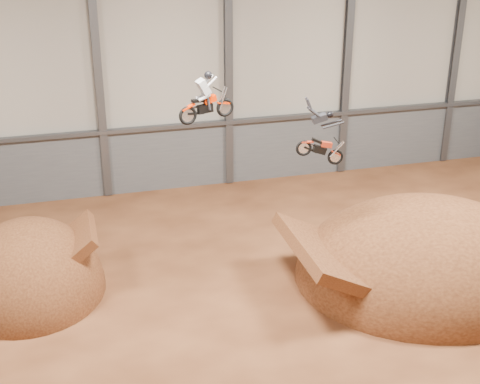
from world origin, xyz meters
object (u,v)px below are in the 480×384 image
(fmx_rider_a, at_px, (207,94))
(fmx_rider_b, at_px, (318,133))
(landing_ramp, at_px, (424,275))
(takeoff_ramp, at_px, (32,291))

(fmx_rider_a, bearing_deg, fmx_rider_b, -19.74)
(landing_ramp, height_order, fmx_rider_b, fmx_rider_b)
(landing_ramp, relative_size, fmx_rider_b, 4.35)
(fmx_rider_a, bearing_deg, takeoff_ramp, 152.30)
(fmx_rider_b, bearing_deg, fmx_rider_a, -179.10)
(landing_ramp, bearing_deg, fmx_rider_a, 172.59)
(takeoff_ramp, relative_size, landing_ramp, 0.62)
(fmx_rider_b, bearing_deg, landing_ramp, 0.73)
(landing_ramp, xyz_separation_m, fmx_rider_a, (-8.88, 1.15, 8.10))
(landing_ramp, relative_size, fmx_rider_a, 5.12)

